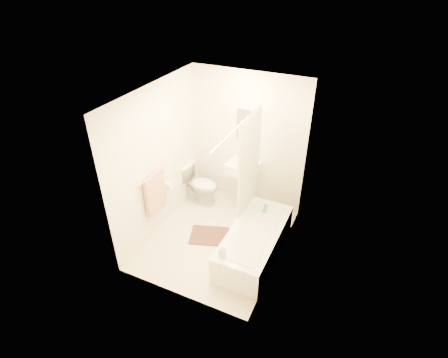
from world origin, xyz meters
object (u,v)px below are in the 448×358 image
at_px(bathtub, 254,242).
at_px(bath_mat, 209,236).
at_px(soap_bottle, 222,251).
at_px(sink, 243,184).
at_px(toilet, 199,185).

xyz_separation_m(bathtub, bath_mat, (-0.80, 0.06, -0.22)).
height_order(bathtub, soap_bottle, soap_bottle).
height_order(sink, soap_bottle, sink).
relative_size(toilet, bathtub, 0.45).
height_order(bathtub, bath_mat, bathtub).
relative_size(bathtub, bath_mat, 2.64).
xyz_separation_m(toilet, bath_mat, (0.60, -0.80, -0.35)).
bearing_deg(soap_bottle, sink, 103.19).
height_order(toilet, soap_bottle, toilet).
distance_m(toilet, soap_bottle, 1.93).
bearing_deg(toilet, soap_bottle, -137.74).
relative_size(sink, bathtub, 0.62).
height_order(toilet, sink, sink).
bearing_deg(sink, soap_bottle, -73.21).
height_order(toilet, bath_mat, toilet).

